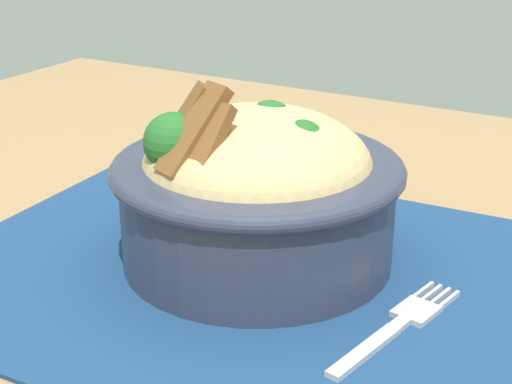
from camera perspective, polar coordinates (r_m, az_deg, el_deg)
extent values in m
cube|color=#99754C|center=(0.54, 3.11, -7.74)|extent=(1.16, 0.88, 0.04)
cylinder|color=olive|center=(1.26, -10.84, -9.42)|extent=(0.04, 0.04, 0.73)
cube|color=navy|center=(0.52, 2.35, -6.48)|extent=(0.48, 0.35, 0.00)
cylinder|color=#2D3347|center=(0.53, 0.00, -1.39)|extent=(0.18, 0.18, 0.07)
torus|color=#2D3347|center=(0.52, 0.00, 1.69)|extent=(0.20, 0.20, 0.01)
ellipsoid|color=tan|center=(0.52, 0.00, 1.80)|extent=(0.21, 0.21, 0.08)
sphere|color=#216025|center=(0.50, 2.90, 3.65)|extent=(0.03, 0.03, 0.03)
sphere|color=#216025|center=(0.53, 1.03, 4.80)|extent=(0.04, 0.04, 0.04)
sphere|color=#216025|center=(0.49, -6.04, 3.62)|extent=(0.04, 0.04, 0.04)
cylinder|color=orange|center=(0.53, -1.92, 4.53)|extent=(0.02, 0.03, 0.01)
cylinder|color=orange|center=(0.52, 4.04, 4.03)|extent=(0.03, 0.03, 0.01)
cylinder|color=orange|center=(0.54, 4.65, 4.63)|extent=(0.01, 0.04, 0.01)
cube|color=brown|center=(0.50, -5.45, 4.89)|extent=(0.04, 0.04, 0.05)
cube|color=brown|center=(0.49, -5.12, 4.19)|extent=(0.04, 0.04, 0.04)
cube|color=brown|center=(0.48, -4.56, 4.46)|extent=(0.04, 0.05, 0.05)
cube|color=brown|center=(0.47, -3.71, 3.70)|extent=(0.03, 0.04, 0.04)
cube|color=#B5B5B5|center=(0.45, 7.89, -11.41)|extent=(0.02, 0.06, 0.00)
cube|color=#B5B5B5|center=(0.47, 10.41, -9.42)|extent=(0.01, 0.01, 0.00)
cube|color=#B5B5B5|center=(0.49, 11.56, -8.49)|extent=(0.03, 0.03, 0.00)
cube|color=#B5B5B5|center=(0.50, 13.88, -7.65)|extent=(0.01, 0.02, 0.00)
cube|color=#B5B5B5|center=(0.51, 13.28, -7.45)|extent=(0.01, 0.02, 0.00)
cube|color=#B5B5B5|center=(0.51, 12.66, -7.25)|extent=(0.01, 0.02, 0.00)
cube|color=#B5B5B5|center=(0.51, 12.08, -7.05)|extent=(0.01, 0.02, 0.00)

